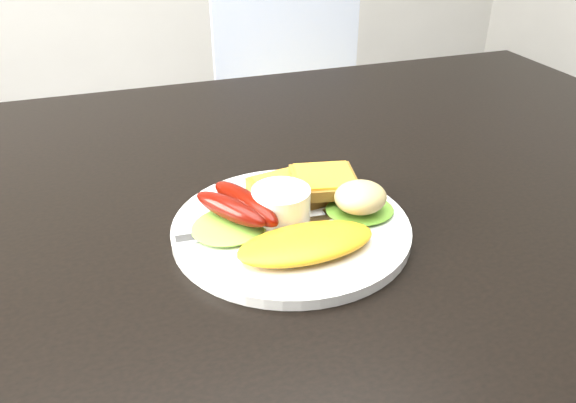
{
  "coord_description": "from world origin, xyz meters",
  "views": [
    {
      "loc": [
        -0.23,
        -0.59,
        1.07
      ],
      "look_at": [
        -0.07,
        -0.11,
        0.78
      ],
      "focal_mm": 35.0,
      "sensor_mm": 36.0,
      "label": 1
    }
  ],
  "objects_px": {
    "dining_chair": "(309,130)",
    "dining_table": "(312,186)",
    "plate": "(291,228)",
    "person": "(77,21)"
  },
  "relations": [
    {
      "from": "dining_table",
      "to": "person",
      "type": "relative_size",
      "value": 0.7
    },
    {
      "from": "dining_table",
      "to": "person",
      "type": "xyz_separation_m",
      "value": [
        -0.26,
        0.45,
        0.13
      ]
    },
    {
      "from": "dining_chair",
      "to": "person",
      "type": "distance_m",
      "value": 0.77
    },
    {
      "from": "dining_chair",
      "to": "person",
      "type": "height_order",
      "value": "person"
    },
    {
      "from": "dining_chair",
      "to": "dining_table",
      "type": "bearing_deg",
      "value": -107.68
    },
    {
      "from": "dining_table",
      "to": "plate",
      "type": "height_order",
      "value": "plate"
    },
    {
      "from": "person",
      "to": "dining_table",
      "type": "bearing_deg",
      "value": 122.23
    },
    {
      "from": "person",
      "to": "plate",
      "type": "height_order",
      "value": "person"
    },
    {
      "from": "dining_chair",
      "to": "person",
      "type": "xyz_separation_m",
      "value": [
        -0.56,
        -0.34,
        0.41
      ]
    },
    {
      "from": "plate",
      "to": "dining_table",
      "type": "bearing_deg",
      "value": 60.11
    }
  ]
}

